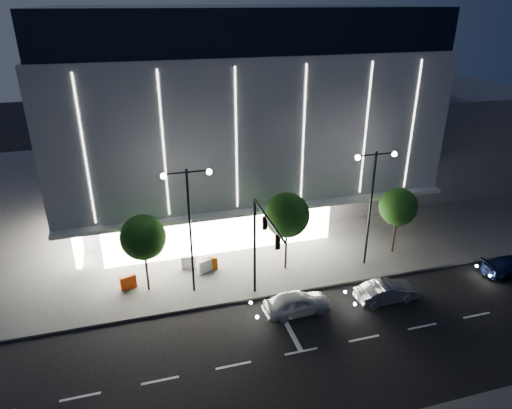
{
  "coord_description": "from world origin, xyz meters",
  "views": [
    {
      "loc": [
        -6.1,
        -20.43,
        18.42
      ],
      "look_at": [
        2.1,
        8.34,
        5.0
      ],
      "focal_mm": 32.0,
      "sensor_mm": 36.0,
      "label": 1
    }
  ],
  "objects": [
    {
      "name": "barrier_d",
      "position": [
        -1.82,
        8.09,
        0.65
      ],
      "size": [
        1.11,
        0.68,
        1.0
      ],
      "primitive_type": "cube",
      "rotation": [
        0.0,
        0.0,
        0.42
      ],
      "color": "silver",
      "rests_on": "sidewalk_museum"
    },
    {
      "name": "tree_right",
      "position": [
        13.03,
        7.02,
        3.88
      ],
      "size": [
        2.91,
        2.91,
        5.51
      ],
      "color": "black",
      "rests_on": "ground"
    },
    {
      "name": "barrier_a",
      "position": [
        -7.31,
        7.43,
        0.65
      ],
      "size": [
        1.12,
        0.57,
        1.0
      ],
      "primitive_type": "cube",
      "rotation": [
        0.0,
        0.0,
        0.31
      ],
      "color": "red",
      "rests_on": "sidewalk_museum"
    },
    {
      "name": "annex_building",
      "position": [
        26.0,
        24.0,
        5.0
      ],
      "size": [
        16.0,
        20.0,
        10.0
      ],
      "primitive_type": "cube",
      "color": "#4C4C51",
      "rests_on": "ground"
    },
    {
      "name": "street_lamp_west",
      "position": [
        -3.0,
        6.0,
        5.96
      ],
      "size": [
        3.16,
        0.36,
        9.0
      ],
      "color": "black",
      "rests_on": "ground"
    },
    {
      "name": "museum",
      "position": [
        2.98,
        22.31,
        9.27
      ],
      "size": [
        30.0,
        25.8,
        18.0
      ],
      "color": "#4C4C51",
      "rests_on": "ground"
    },
    {
      "name": "sidewalk_museum",
      "position": [
        5.0,
        24.0,
        0.07
      ],
      "size": [
        70.0,
        40.0,
        0.15
      ],
      "primitive_type": "cube",
      "color": "#474747",
      "rests_on": "ground"
    },
    {
      "name": "car_lead",
      "position": [
        3.0,
        1.95,
        0.75
      ],
      "size": [
        4.44,
        1.91,
        1.5
      ],
      "primitive_type": "imported",
      "rotation": [
        0.0,
        0.0,
        1.6
      ],
      "color": "#BABCC3",
      "rests_on": "ground"
    },
    {
      "name": "barrier_b",
      "position": [
        -2.93,
        8.89,
        0.65
      ],
      "size": [
        1.13,
        0.42,
        1.0
      ],
      "primitive_type": "cube",
      "rotation": [
        0.0,
        0.0,
        -0.16
      ],
      "color": "white",
      "rests_on": "sidewalk_museum"
    },
    {
      "name": "tree_mid",
      "position": [
        4.03,
        7.02,
        4.33
      ],
      "size": [
        3.25,
        3.25,
        6.15
      ],
      "color": "black",
      "rests_on": "ground"
    },
    {
      "name": "car_third",
      "position": [
        19.78,
        1.89,
        0.67
      ],
      "size": [
        4.63,
        1.91,
        1.34
      ],
      "primitive_type": "imported",
      "rotation": [
        0.0,
        0.0,
        1.56
      ],
      "color": "#131D4A",
      "rests_on": "ground"
    },
    {
      "name": "street_lamp_east",
      "position": [
        10.0,
        6.0,
        5.96
      ],
      "size": [
        3.16,
        0.36,
        9.0
      ],
      "color": "black",
      "rests_on": "ground"
    },
    {
      "name": "tree_left",
      "position": [
        -5.97,
        7.02,
        4.03
      ],
      "size": [
        3.02,
        3.02,
        5.72
      ],
      "color": "black",
      "rests_on": "ground"
    },
    {
      "name": "barrier_c",
      "position": [
        -1.42,
        8.33,
        0.65
      ],
      "size": [
        1.12,
        0.4,
        1.0
      ],
      "primitive_type": "cube",
      "rotation": [
        0.0,
        0.0,
        -0.14
      ],
      "color": "orange",
      "rests_on": "sidewalk_museum"
    },
    {
      "name": "ground",
      "position": [
        0.0,
        0.0,
        0.0
      ],
      "size": [
        160.0,
        160.0,
        0.0
      ],
      "primitive_type": "plane",
      "color": "black",
      "rests_on": "ground"
    },
    {
      "name": "traffic_mast",
      "position": [
        1.0,
        3.34,
        5.03
      ],
      "size": [
        0.33,
        5.89,
        7.07
      ],
      "color": "black",
      "rests_on": "ground"
    },
    {
      "name": "car_second",
      "position": [
        9.19,
        1.5,
        0.7
      ],
      "size": [
        4.28,
        1.6,
        1.4
      ],
      "primitive_type": "imported",
      "rotation": [
        0.0,
        0.0,
        1.6
      ],
      "color": "#B8BBC0",
      "rests_on": "ground"
    }
  ]
}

